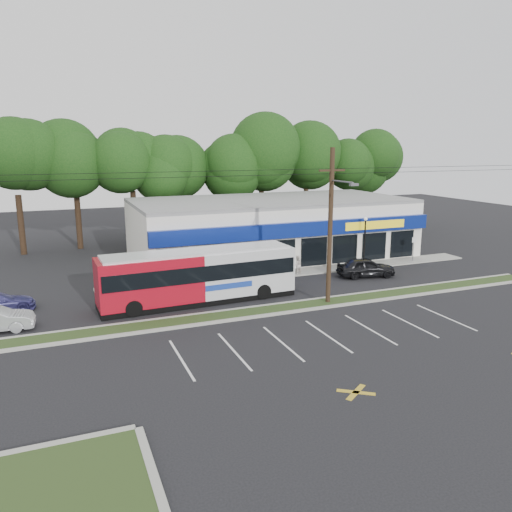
{
  "coord_description": "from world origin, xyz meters",
  "views": [
    {
      "loc": [
        -13.05,
        -26.17,
        10.09
      ],
      "look_at": [
        -0.45,
        5.0,
        2.64
      ],
      "focal_mm": 35.0,
      "sensor_mm": 36.0,
      "label": 1
    }
  ],
  "objects": [
    {
      "name": "metrobus",
      "position": [
        -4.7,
        4.5,
        1.84
      ],
      "size": [
        13.04,
        3.28,
        3.48
      ],
      "rotation": [
        0.0,
        0.0,
        0.04
      ],
      "color": "#A50C1C",
      "rests_on": "ground"
    },
    {
      "name": "grass_strip",
      "position": [
        0.0,
        1.0,
        0.06
      ],
      "size": [
        40.0,
        1.6,
        0.12
      ],
      "primitive_type": "cube",
      "color": "#233716",
      "rests_on": "ground"
    },
    {
      "name": "ground",
      "position": [
        0.0,
        0.0,
        0.0
      ],
      "size": [
        120.0,
        120.0,
        0.0
      ],
      "primitive_type": "plane",
      "color": "black",
      "rests_on": "ground"
    },
    {
      "name": "curb_south",
      "position": [
        0.0,
        0.15,
        0.07
      ],
      "size": [
        40.0,
        0.25,
        0.14
      ],
      "primitive_type": "cube",
      "color": "#9E9E93",
      "rests_on": "ground"
    },
    {
      "name": "curb_north",
      "position": [
        0.0,
        1.85,
        0.07
      ],
      "size": [
        40.0,
        0.25,
        0.14
      ],
      "primitive_type": "cube",
      "color": "#9E9E93",
      "rests_on": "ground"
    },
    {
      "name": "car_dark",
      "position": [
        9.19,
        5.82,
        0.77
      ],
      "size": [
        4.78,
        2.68,
        1.53
      ],
      "primitive_type": "imported",
      "rotation": [
        0.0,
        0.0,
        1.37
      ],
      "color": "black",
      "rests_on": "ground"
    },
    {
      "name": "pedestrian_b",
      "position": [
        4.52,
        8.5,
        0.77
      ],
      "size": [
        0.75,
        0.59,
        1.54
      ],
      "primitive_type": "imported",
      "rotation": [
        0.0,
        0.0,
        3.15
      ],
      "color": "silver",
      "rests_on": "ground"
    },
    {
      "name": "grass_island",
      "position": [
        -15.0,
        -12.0,
        0.06
      ],
      "size": [
        8.0,
        5.0,
        0.12
      ],
      "primitive_type": "cube",
      "color": "#233716",
      "rests_on": "ground"
    },
    {
      "name": "utility_pole",
      "position": [
        2.83,
        0.93,
        5.41
      ],
      "size": [
        50.0,
        2.77,
        10.0
      ],
      "color": "black",
      "rests_on": "ground"
    },
    {
      "name": "lamp_post",
      "position": [
        11.0,
        8.8,
        2.67
      ],
      "size": [
        0.3,
        0.3,
        4.25
      ],
      "color": "black",
      "rests_on": "ground"
    },
    {
      "name": "pedestrian_a",
      "position": [
        2.26,
        6.0,
        0.86
      ],
      "size": [
        0.75,
        0.68,
        1.73
      ],
      "primitive_type": "imported",
      "rotation": [
        0.0,
        0.0,
        3.69
      ],
      "color": "white",
      "rests_on": "ground"
    },
    {
      "name": "strip_mall",
      "position": [
        5.5,
        15.91,
        2.65
      ],
      "size": [
        25.0,
        12.55,
        5.3
      ],
      "color": "silver",
      "rests_on": "ground"
    },
    {
      "name": "sidewalk",
      "position": [
        5.0,
        9.0,
        0.05
      ],
      "size": [
        32.0,
        2.2,
        0.1
      ],
      "primitive_type": "cube",
      "color": "#9E9E93",
      "rests_on": "ground"
    },
    {
      "name": "sign_post",
      "position": [
        16.0,
        8.57,
        1.56
      ],
      "size": [
        0.45,
        0.1,
        2.23
      ],
      "color": "#59595E",
      "rests_on": "ground"
    },
    {
      "name": "tree_line",
      "position": [
        4.0,
        26.0,
        8.42
      ],
      "size": [
        46.76,
        6.76,
        11.83
      ],
      "color": "black",
      "rests_on": "ground"
    }
  ]
}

